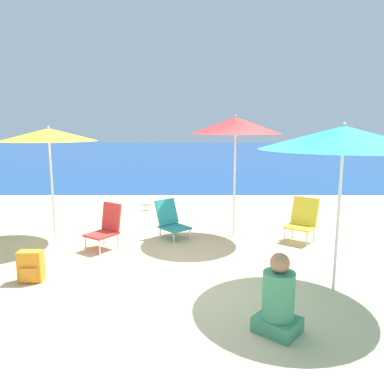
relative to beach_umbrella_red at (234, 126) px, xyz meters
name	(u,v)px	position (x,y,z in m)	size (l,w,h in m)	color
ground_plane	(182,281)	(-0.92, -2.14, -2.07)	(60.00, 60.00, 0.00)	#D1BA89
sea_water	(189,152)	(-0.92, 24.29, -2.07)	(60.00, 40.00, 0.01)	#19478C
beach_umbrella_red	(234,126)	(0.00, 0.00, 0.00)	(1.68, 1.68, 2.27)	white
beach_umbrella_teal	(342,138)	(1.00, -2.44, -0.15)	(2.01, 2.01, 2.11)	white
beach_umbrella_yellow	(47,135)	(-3.33, -0.23, -0.16)	(1.69, 1.69, 2.07)	white
beach_chair_teal	(170,220)	(-1.19, -0.17, -1.73)	(0.71, 0.73, 0.71)	silver
beach_chair_yellow	(301,219)	(1.21, -0.33, -1.66)	(0.68, 0.68, 0.79)	silver
beach_chair_red	(105,226)	(-2.25, -0.75, -1.68)	(0.63, 0.67, 0.77)	silver
person_seated_near	(277,301)	(0.06, -3.42, -1.74)	(0.55, 0.54, 0.83)	#3F8C66
backpack_orange	(29,267)	(-2.95, -2.16, -1.87)	(0.31, 0.20, 0.42)	orange
seagull	(146,205)	(-1.91, 2.17, -1.93)	(0.27, 0.11, 0.23)	gold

